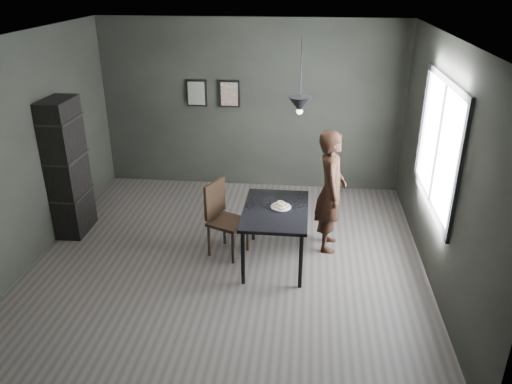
# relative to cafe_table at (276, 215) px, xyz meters

# --- Properties ---
(ground) EXTENTS (5.00, 5.00, 0.00)m
(ground) POSITION_rel_cafe_table_xyz_m (-0.60, 0.00, -0.67)
(ground) COLOR #383330
(ground) RESTS_ON ground
(back_wall) EXTENTS (5.00, 0.10, 2.80)m
(back_wall) POSITION_rel_cafe_table_xyz_m (-0.60, 2.50, 0.73)
(back_wall) COLOR black
(back_wall) RESTS_ON ground
(ceiling) EXTENTS (5.00, 5.00, 0.02)m
(ceiling) POSITION_rel_cafe_table_xyz_m (-0.60, 0.00, 2.13)
(ceiling) COLOR silver
(ceiling) RESTS_ON ground
(window_assembly) EXTENTS (0.04, 1.96, 1.56)m
(window_assembly) POSITION_rel_cafe_table_xyz_m (1.87, 0.20, 0.93)
(window_assembly) COLOR white
(window_assembly) RESTS_ON ground
(cafe_table) EXTENTS (0.80, 1.20, 0.75)m
(cafe_table) POSITION_rel_cafe_table_xyz_m (0.00, 0.00, 0.00)
(cafe_table) COLOR black
(cafe_table) RESTS_ON ground
(white_plate) EXTENTS (0.23, 0.23, 0.01)m
(white_plate) POSITION_rel_cafe_table_xyz_m (0.06, 0.04, 0.08)
(white_plate) COLOR white
(white_plate) RESTS_ON cafe_table
(donut_pile) EXTENTS (0.19, 0.19, 0.08)m
(donut_pile) POSITION_rel_cafe_table_xyz_m (0.06, 0.04, 0.12)
(donut_pile) COLOR beige
(donut_pile) RESTS_ON white_plate
(woman) EXTENTS (0.40, 0.61, 1.65)m
(woman) POSITION_rel_cafe_table_xyz_m (0.69, 0.46, 0.15)
(woman) COLOR black
(woman) RESTS_ON ground
(wood_chair) EXTENTS (0.57, 0.57, 0.99)m
(wood_chair) POSITION_rel_cafe_table_xyz_m (-0.71, 0.18, -0.11)
(wood_chair) COLOR black
(wood_chair) RESTS_ON ground
(shelf_unit) EXTENTS (0.38, 0.65, 1.93)m
(shelf_unit) POSITION_rel_cafe_table_xyz_m (-2.92, 0.54, 0.29)
(shelf_unit) COLOR black
(shelf_unit) RESTS_ON ground
(pendant_lamp) EXTENTS (0.28, 0.28, 0.86)m
(pendant_lamp) POSITION_rel_cafe_table_xyz_m (0.25, 0.10, 1.38)
(pendant_lamp) COLOR black
(pendant_lamp) RESTS_ON ground
(framed_print_left) EXTENTS (0.34, 0.04, 0.44)m
(framed_print_left) POSITION_rel_cafe_table_xyz_m (-1.50, 2.47, 0.93)
(framed_print_left) COLOR black
(framed_print_left) RESTS_ON ground
(framed_print_right) EXTENTS (0.34, 0.04, 0.44)m
(framed_print_right) POSITION_rel_cafe_table_xyz_m (-0.95, 2.47, 0.93)
(framed_print_right) COLOR black
(framed_print_right) RESTS_ON ground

